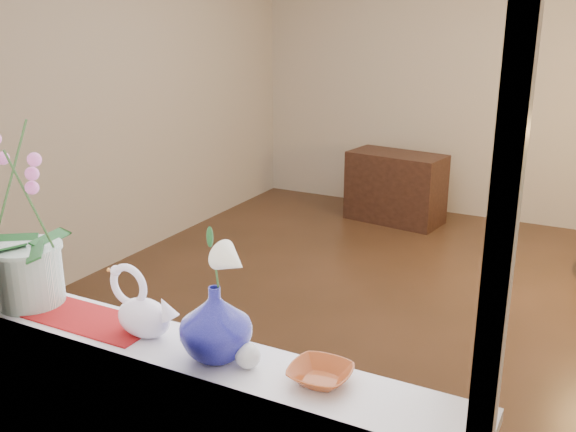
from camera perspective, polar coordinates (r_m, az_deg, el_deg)
name	(u,v)px	position (r m, az deg, el deg)	size (l,w,h in m)	color
ground	(383,311)	(4.49, 8.49, -8.34)	(5.00, 5.00, 0.00)	#382517
wall_back	(479,79)	(6.49, 16.62, 11.56)	(4.50, 0.10, 2.70)	beige
wall_front	(115,225)	(1.94, -15.16, -0.82)	(4.50, 0.10, 2.70)	beige
wall_left	(117,94)	(5.25, -15.00, 10.45)	(0.10, 5.00, 2.70)	beige
windowsill	(153,343)	(2.21, -11.93, -11.02)	(2.20, 0.26, 0.04)	white
window_frame	(112,104)	(1.89, -15.39, 9.56)	(2.22, 0.06, 1.60)	white
runner	(68,313)	(2.44, -18.96, -8.18)	(0.70, 0.20, 0.01)	maroon
orchid_pot	(20,206)	(2.45, -22.69, 0.79)	(0.26, 0.26, 0.75)	white
swan	(143,303)	(2.18, -12.78, -7.59)	(0.27, 0.12, 0.23)	white
blue_vase	(215,317)	(2.00, -6.48, -8.93)	(0.26, 0.26, 0.27)	navy
lily	(213,245)	(1.90, -6.72, -2.53)	(0.15, 0.09, 0.20)	white
paperweight	(248,356)	(1.98, -3.60, -12.31)	(0.08, 0.08, 0.08)	silver
amber_dish	(320,376)	(1.92, 2.89, -13.99)	(0.16, 0.16, 0.04)	#953D16
side_table	(396,187)	(6.31, 9.54, 2.52)	(0.90, 0.45, 0.67)	black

